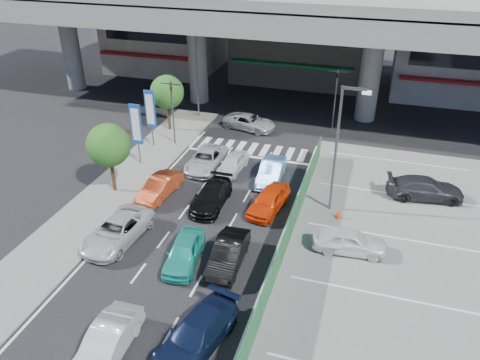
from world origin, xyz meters
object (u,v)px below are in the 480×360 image
(hatch_black_mid_right, at_px, (228,254))
(sedan_black_mid, at_px, (211,196))
(minivan_navy_back, at_px, (197,334))
(street_lamp_right, at_px, (340,140))
(hatch_white_back_mid, at_px, (107,343))
(taxi_teal_mid, at_px, (184,252))
(kei_truck_front_right, at_px, (271,171))
(tree_far, at_px, (167,92))
(crossing_wagon_silver, at_px, (249,122))
(street_lamp_left, at_px, (199,66))
(sedan_white_front_mid, at_px, (233,163))
(signboard_far, at_px, (150,111))
(traffic_light_left, at_px, (172,98))
(signboard_near, at_px, (136,126))
(sedan_white_mid_left, at_px, (117,231))
(tree_near, at_px, (108,145))
(taxi_orange_right, at_px, (269,200))
(taxi_orange_left, at_px, (160,187))
(traffic_cone, at_px, (339,213))
(parked_sedan_dgrey, at_px, (425,188))
(parked_sedan_white, at_px, (350,241))
(traffic_light_right, at_px, (337,84))
(wagon_silver_front_left, at_px, (206,159))

(hatch_black_mid_right, bearing_deg, sedan_black_mid, 116.14)
(minivan_navy_back, relative_size, hatch_black_mid_right, 1.14)
(street_lamp_right, xyz_separation_m, minivan_navy_back, (-4.14, -12.44, -4.08))
(hatch_white_back_mid, bearing_deg, hatch_black_mid_right, 65.59)
(taxi_teal_mid, height_order, kei_truck_front_right, kei_truck_front_right)
(tree_far, distance_m, crossing_wagon_silver, 7.37)
(street_lamp_left, bearing_deg, sedan_white_front_mid, -56.29)
(signboard_far, bearing_deg, sedan_black_mid, -42.37)
(traffic_light_left, height_order, hatch_black_mid_right, traffic_light_left)
(signboard_near, xyz_separation_m, hatch_white_back_mid, (6.85, -15.94, -2.37))
(taxi_teal_mid, bearing_deg, sedan_white_mid_left, 164.00)
(tree_near, relative_size, taxi_orange_right, 1.19)
(traffic_light_left, height_order, taxi_orange_left, traffic_light_left)
(hatch_white_back_mid, distance_m, crossing_wagon_silver, 24.73)
(signboard_near, height_order, tree_near, tree_near)
(taxi_orange_left, bearing_deg, traffic_cone, 9.65)
(crossing_wagon_silver, bearing_deg, sedan_white_mid_left, -176.47)
(signboard_near, distance_m, minivan_navy_back, 17.85)
(hatch_white_back_mid, distance_m, sedan_black_mid, 12.23)
(signboard_far, xyz_separation_m, parked_sedan_dgrey, (20.27, -1.90, -2.30))
(tree_near, relative_size, hatch_white_back_mid, 1.15)
(signboard_near, distance_m, hatch_black_mid_right, 13.49)
(taxi_orange_right, distance_m, sedan_white_front_mid, 5.68)
(hatch_black_mid_right, relative_size, kei_truck_front_right, 1.00)
(traffic_light_left, xyz_separation_m, kei_truck_front_right, (8.82, -3.48, -3.25))
(signboard_far, xyz_separation_m, sedan_black_mid, (7.36, -6.72, -2.42))
(street_lamp_right, distance_m, sedan_white_mid_left, 13.70)
(street_lamp_left, relative_size, hatch_white_back_mid, 1.91)
(signboard_near, distance_m, traffic_cone, 15.38)
(signboard_near, xyz_separation_m, taxi_teal_mid, (7.53, -9.43, -2.38))
(hatch_white_back_mid, xyz_separation_m, parked_sedan_white, (8.92, 9.95, 0.05))
(traffic_light_right, xyz_separation_m, taxi_orange_left, (-9.35, -14.62, -3.28))
(traffic_cone, bearing_deg, taxi_teal_mid, -138.41)
(crossing_wagon_silver, bearing_deg, signboard_far, 144.75)
(signboard_near, bearing_deg, sedan_black_mid, -28.09)
(hatch_white_back_mid, relative_size, taxi_teal_mid, 1.05)
(traffic_cone, bearing_deg, parked_sedan_dgrey, 38.76)
(sedan_black_mid, xyz_separation_m, parked_sedan_dgrey, (12.91, 4.82, 0.12))
(wagon_silver_front_left, xyz_separation_m, sedan_white_front_mid, (2.01, 0.10, -0.04))
(parked_sedan_white, bearing_deg, traffic_light_left, 51.59)
(signboard_far, bearing_deg, street_lamp_left, 79.69)
(street_lamp_left, bearing_deg, crossing_wagon_silver, -14.01)
(street_lamp_left, height_order, sedan_white_front_mid, street_lamp_left)
(taxi_orange_right, bearing_deg, signboard_far, 160.66)
(signboard_far, height_order, traffic_cone, signboard_far)
(taxi_orange_left, relative_size, sedan_black_mid, 0.90)
(traffic_light_right, distance_m, sedan_black_mid, 16.14)
(taxi_orange_left, xyz_separation_m, traffic_cone, (11.52, 0.69, -0.25))
(signboard_near, xyz_separation_m, tree_near, (0.20, -3.99, 0.32))
(traffic_light_left, bearing_deg, minivan_navy_back, -63.41)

